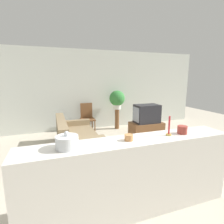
{
  "coord_description": "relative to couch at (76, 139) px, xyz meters",
  "views": [
    {
      "loc": [
        -0.93,
        -2.55,
        1.78
      ],
      "look_at": [
        0.61,
        1.88,
        0.85
      ],
      "focal_mm": 28.0,
      "sensor_mm": 36.0,
      "label": 1
    }
  ],
  "objects": [
    {
      "name": "television",
      "position": [
        2.03,
        0.07,
        0.49
      ],
      "size": [
        0.69,
        0.44,
        0.52
      ],
      "color": "#232328",
      "rests_on": "tv_stand"
    },
    {
      "name": "tv_stand",
      "position": [
        2.04,
        0.07,
        -0.02
      ],
      "size": [
        0.92,
        0.53,
        0.51
      ],
      "color": "brown",
      "rests_on": "ground_plane"
    },
    {
      "name": "potted_plant",
      "position": [
        1.63,
        1.38,
        0.79
      ],
      "size": [
        0.53,
        0.53,
        0.64
      ],
      "color": "white",
      "rests_on": "plant_stand"
    },
    {
      "name": "candle_jar",
      "position": [
        0.37,
        -2.32,
        0.77
      ],
      "size": [
        0.11,
        0.11,
        0.08
      ],
      "color": "#C6844C",
      "rests_on": "foreground_counter"
    },
    {
      "name": "foreground_counter",
      "position": [
        0.43,
        -2.32,
        0.23
      ],
      "size": [
        2.79,
        0.44,
        1.01
      ],
      "color": "silver",
      "rests_on": "ground_plane"
    },
    {
      "name": "decorative_bowl",
      "position": [
        -0.37,
        -2.32,
        0.81
      ],
      "size": [
        0.25,
        0.25,
        0.2
      ],
      "color": "silver",
      "rests_on": "foreground_counter"
    },
    {
      "name": "coffee_tin",
      "position": [
        1.19,
        -2.32,
        0.79
      ],
      "size": [
        0.13,
        0.13,
        0.11
      ],
      "color": "#99382D",
      "rests_on": "foreground_counter"
    },
    {
      "name": "wooden_chair",
      "position": [
        0.58,
        1.41,
        0.24
      ],
      "size": [
        0.44,
        0.44,
        0.94
      ],
      "color": "brown",
      "rests_on": "ground_plane"
    },
    {
      "name": "ground_plane",
      "position": [
        0.43,
        -1.64,
        -0.27
      ],
      "size": [
        14.0,
        14.0,
        0.0
      ],
      "primitive_type": "plane",
      "color": "beige"
    },
    {
      "name": "candlestick",
      "position": [
        0.97,
        -2.32,
        0.82
      ],
      "size": [
        0.07,
        0.07,
        0.26
      ],
      "color": "#B7933D",
      "rests_on": "foreground_counter"
    },
    {
      "name": "wall_back",
      "position": [
        0.43,
        1.79,
        1.08
      ],
      "size": [
        9.0,
        0.06,
        2.7
      ],
      "color": "silver",
      "rests_on": "ground_plane"
    },
    {
      "name": "couch",
      "position": [
        0.0,
        0.0,
        0.0
      ],
      "size": [
        0.94,
        1.73,
        0.8
      ],
      "color": "#847051",
      "rests_on": "ground_plane"
    },
    {
      "name": "plant_stand",
      "position": [
        1.63,
        1.38,
        0.08
      ],
      "size": [
        0.15,
        0.15,
        0.7
      ],
      "color": "brown",
      "rests_on": "ground_plane"
    }
  ]
}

